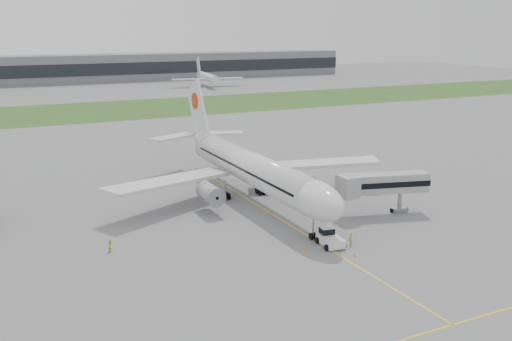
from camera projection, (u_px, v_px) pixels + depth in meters
name	position (u px, v px, depth m)	size (l,w,h in m)	color
ground	(262.00, 208.00, 88.47)	(600.00, 600.00, 0.00)	gray
apron_markings	(277.00, 217.00, 84.11)	(70.00, 70.00, 0.04)	yellow
grass_strip	(103.00, 111.00, 193.03)	(600.00, 50.00, 0.02)	#264B1C
terminal_building	(58.00, 69.00, 287.08)	(320.00, 22.30, 14.00)	gray
airliner	(249.00, 166.00, 91.34)	(48.13, 53.95, 17.88)	silver
pushback_tug	(329.00, 238.00, 73.19)	(3.15, 4.31, 2.08)	silver
jet_bridge	(380.00, 184.00, 84.18)	(14.10, 6.26, 6.45)	gray
safety_cone_left	(304.00, 250.00, 71.06)	(0.45, 0.45, 0.61)	orange
safety_cone_right	(354.00, 255.00, 69.57)	(0.36, 0.36, 0.49)	orange
ground_crew_near	(351.00, 239.00, 73.11)	(0.64, 0.42, 1.75)	#86C420
ground_crew_far	(111.00, 246.00, 70.93)	(0.77, 0.60, 1.58)	#C8E426
distant_aircraft_right	(208.00, 87.00, 271.83)	(34.36, 30.32, 13.14)	silver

